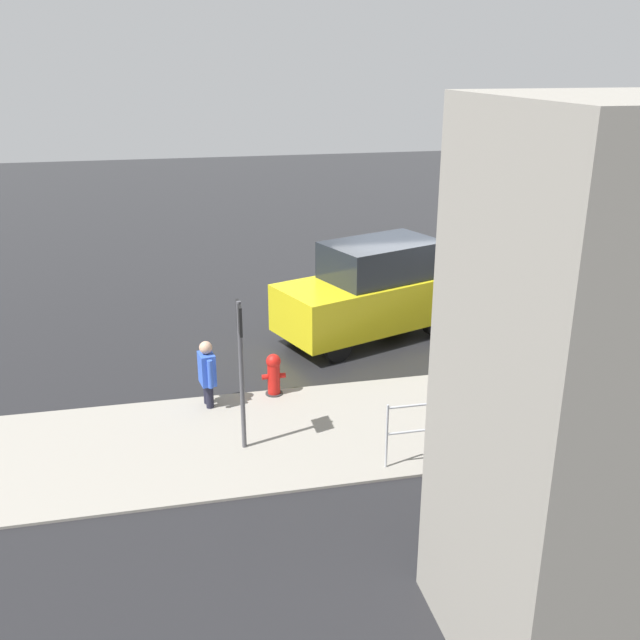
{
  "coord_description": "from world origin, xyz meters",
  "views": [
    {
      "loc": [
        4.91,
        14.1,
        5.66
      ],
      "look_at": [
        2.12,
        1.51,
        0.9
      ],
      "focal_mm": 40.0,
      "sensor_mm": 36.0,
      "label": 1
    }
  ],
  "objects_px": {
    "moving_hatchback": "(372,291)",
    "pedestrian": "(207,371)",
    "sign_post": "(241,355)",
    "fire_hydrant": "(274,375)"
  },
  "relations": [
    {
      "from": "fire_hydrant",
      "to": "sign_post",
      "type": "bearing_deg",
      "value": 66.85
    },
    {
      "from": "pedestrian",
      "to": "fire_hydrant",
      "type": "bearing_deg",
      "value": -170.81
    },
    {
      "from": "fire_hydrant",
      "to": "pedestrian",
      "type": "xyz_separation_m",
      "value": [
        1.16,
        0.19,
        0.28
      ]
    },
    {
      "from": "fire_hydrant",
      "to": "pedestrian",
      "type": "bearing_deg",
      "value": 9.19
    },
    {
      "from": "moving_hatchback",
      "to": "fire_hydrant",
      "type": "bearing_deg",
      "value": 44.1
    },
    {
      "from": "moving_hatchback",
      "to": "sign_post",
      "type": "relative_size",
      "value": 1.77
    },
    {
      "from": "moving_hatchback",
      "to": "fire_hydrant",
      "type": "height_order",
      "value": "moving_hatchback"
    },
    {
      "from": "moving_hatchback",
      "to": "pedestrian",
      "type": "distance_m",
      "value": 4.51
    },
    {
      "from": "fire_hydrant",
      "to": "pedestrian",
      "type": "height_order",
      "value": "pedestrian"
    },
    {
      "from": "moving_hatchback",
      "to": "pedestrian",
      "type": "height_order",
      "value": "moving_hatchback"
    }
  ]
}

